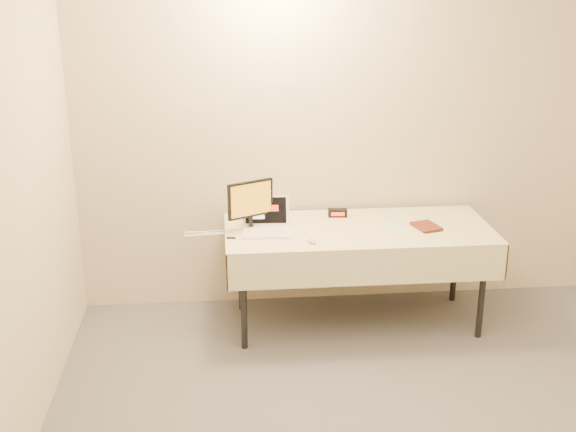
{
  "coord_description": "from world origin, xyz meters",
  "views": [
    {
      "loc": [
        -0.94,
        -2.61,
        2.48
      ],
      "look_at": [
        -0.5,
        1.99,
        0.86
      ],
      "focal_mm": 45.0,
      "sensor_mm": 36.0,
      "label": 1
    }
  ],
  "objects": [
    {
      "name": "book",
      "position": [
        0.4,
        1.98,
        0.84
      ],
      "size": [
        0.15,
        0.06,
        0.21
      ],
      "primitive_type": "imported",
      "rotation": [
        0.0,
        0.0,
        0.27
      ],
      "color": "maroon",
      "rests_on": "table"
    },
    {
      "name": "alarm_clock",
      "position": [
        -0.11,
        2.29,
        0.77
      ],
      "size": [
        0.14,
        0.07,
        0.06
      ],
      "rotation": [
        0.0,
        0.0,
        -0.06
      ],
      "color": "black",
      "rests_on": "table"
    },
    {
      "name": "back_wall",
      "position": [
        0.0,
        2.5,
        1.35
      ],
      "size": [
        4.0,
        0.1,
        2.7
      ],
      "primitive_type": "cube",
      "color": "beige",
      "rests_on": "ground"
    },
    {
      "name": "clicker",
      "position": [
        -0.36,
        1.8,
        0.75
      ],
      "size": [
        0.06,
        0.1,
        0.02
      ],
      "primitive_type": "ellipsoid",
      "rotation": [
        0.0,
        0.0,
        0.24
      ],
      "color": "#B4B4B6",
      "rests_on": "table"
    },
    {
      "name": "monitor",
      "position": [
        -0.75,
        2.08,
        0.94
      ],
      "size": [
        0.32,
        0.17,
        0.35
      ],
      "rotation": [
        0.0,
        0.0,
        0.45
      ],
      "color": "black",
      "rests_on": "table"
    },
    {
      "name": "table",
      "position": [
        0.0,
        2.05,
        0.68
      ],
      "size": [
        1.86,
        0.81,
        0.74
      ],
      "color": "black",
      "rests_on": "ground"
    },
    {
      "name": "laptop",
      "position": [
        -0.65,
        2.05,
        0.79
      ],
      "size": [
        0.34,
        0.31,
        0.22
      ],
      "rotation": [
        0.0,
        0.0,
        -0.05
      ],
      "color": "white",
      "rests_on": "table"
    },
    {
      "name": "paper_form",
      "position": [
        0.25,
        2.04,
        0.74
      ],
      "size": [
        0.19,
        0.31,
        0.0
      ],
      "primitive_type": "cube",
      "rotation": [
        0.0,
        0.0,
        0.29
      ],
      "color": "#BBE6B7",
      "rests_on": "table"
    },
    {
      "name": "usb_dongle",
      "position": [
        -0.89,
        1.92,
        0.74
      ],
      "size": [
        0.06,
        0.03,
        0.01
      ],
      "primitive_type": "cube",
      "rotation": [
        0.0,
        0.0,
        -0.17
      ],
      "color": "black",
      "rests_on": "table"
    }
  ]
}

